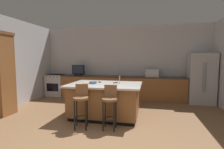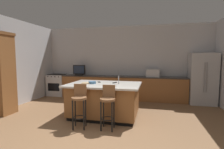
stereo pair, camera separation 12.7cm
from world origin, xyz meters
name	(u,v)px [view 2 (the right image)]	position (x,y,z in m)	size (l,w,h in m)	color
wall_back	(125,62)	(0.00, 4.31, 1.44)	(7.10, 0.12, 2.88)	#BCBCC1
wall_left	(15,63)	(-3.35, 2.16, 1.44)	(0.12, 4.71, 2.88)	#BCBCC1
counter_back	(122,87)	(-0.05, 3.93, 0.45)	(4.86, 0.62, 0.90)	brown
kitchen_island	(104,100)	(-0.14, 1.77, 0.46)	(1.93, 1.36, 0.91)	black
refrigerator	(202,79)	(2.81, 3.87, 0.89)	(0.85, 0.77, 1.77)	#B7BABF
range_oven	(57,85)	(-2.87, 3.93, 0.46)	(0.75, 0.63, 0.92)	#B7BABF
cabinet_tower	(2,72)	(-3.02, 1.31, 1.20)	(0.55, 0.58, 2.31)	brown
microwave	(153,73)	(1.13, 3.93, 1.05)	(0.48, 0.36, 0.29)	#B7BABF
tv_monitor	(79,71)	(-1.82, 3.88, 1.10)	(0.52, 0.16, 0.42)	black
sink_faucet_back	(118,73)	(-0.20, 4.03, 1.02)	(0.02, 0.02, 0.24)	#B2B2B7
sink_faucet_island	(119,80)	(0.26, 1.77, 1.02)	(0.02, 0.02, 0.22)	#B2B2B7
bar_stool_left	(79,102)	(-0.48, 0.90, 0.60)	(0.35, 0.37, 1.00)	brown
bar_stool_right	(108,103)	(0.17, 0.98, 0.59)	(0.34, 0.34, 0.98)	brown
fruit_bowl	(92,82)	(-0.46, 1.71, 0.94)	(0.20, 0.20, 0.06)	#3F668C
cell_phone	(99,82)	(-0.37, 2.04, 0.91)	(0.07, 0.15, 0.01)	black
tv_remote	(115,83)	(0.11, 1.97, 0.92)	(0.04, 0.17, 0.02)	black
cutting_board	(88,83)	(-0.59, 1.72, 0.92)	(0.31, 0.22, 0.02)	tan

